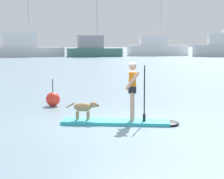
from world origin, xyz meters
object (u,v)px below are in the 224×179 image
object	(u,v)px
paddleboard	(123,122)
moored_boat_port	(23,48)
person_paddler	(133,87)
marker_buoy	(53,99)
moored_boat_center	(93,49)
moored_boat_far_port	(157,48)
dog	(84,108)

from	to	relation	value
paddleboard	moored_boat_port	bearing A→B (deg)	99.17
person_paddler	marker_buoy	world-z (taller)	person_paddler
marker_buoy	moored_boat_center	bearing A→B (deg)	84.94
moored_boat_port	moored_boat_far_port	xyz separation A→B (m)	(23.82, 3.29, -0.13)
marker_buoy	moored_boat_port	bearing A→B (deg)	97.49
moored_boat_port	marker_buoy	bearing A→B (deg)	-82.51
dog	moored_boat_far_port	distance (m)	62.76
marker_buoy	dog	bearing A→B (deg)	-72.31
paddleboard	dog	distance (m)	1.23
marker_buoy	moored_boat_far_port	bearing A→B (deg)	73.79
person_paddler	moored_boat_far_port	bearing A→B (deg)	76.87
paddleboard	dog	xyz separation A→B (m)	(-1.14, 0.22, 0.41)
moored_boat_center	paddleboard	bearing A→B (deg)	-92.53
moored_boat_port	marker_buoy	distance (m)	54.65
person_paddler	moored_boat_center	xyz separation A→B (m)	(2.24, 56.76, 0.27)
person_paddler	moored_boat_far_port	xyz separation A→B (m)	(14.23, 61.05, 0.31)
moored_boat_port	moored_boat_far_port	bearing A→B (deg)	7.85
moored_boat_far_port	paddleboard	bearing A→B (deg)	-103.38
moored_boat_center	moored_boat_far_port	distance (m)	12.74
person_paddler	moored_boat_port	xyz separation A→B (m)	(-9.59, 57.76, 0.43)
dog	moored_boat_port	distance (m)	58.07
moored_boat_port	paddleboard	bearing A→B (deg)	-80.83
dog	moored_boat_port	bearing A→B (deg)	98.10
moored_boat_port	moored_boat_far_port	size ratio (longest dim) A/B	1.07
moored_boat_port	moored_boat_far_port	world-z (taller)	moored_boat_far_port
paddleboard	moored_boat_far_port	world-z (taller)	moored_boat_far_port
person_paddler	moored_boat_far_port	distance (m)	62.69
person_paddler	dog	world-z (taller)	person_paddler
moored_boat_port	marker_buoy	size ratio (longest dim) A/B	12.82
paddleboard	marker_buoy	bearing A→B (deg)	121.80
dog	marker_buoy	xyz separation A→B (m)	(-1.06, 3.32, -0.20)
dog	marker_buoy	bearing A→B (deg)	107.69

